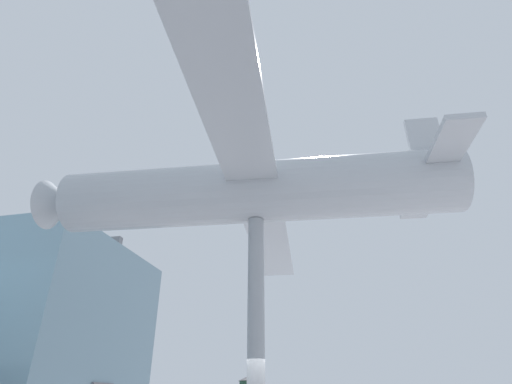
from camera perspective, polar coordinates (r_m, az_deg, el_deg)
glass_pavilion_right at (r=26.96m, az=-30.75°, el=-17.11°), size 10.45×11.35×10.10m
support_pylon_central at (r=12.10m, az=0.00°, el=-18.75°), size 0.50×0.50×6.71m
suspended_airplane at (r=13.54m, az=-0.89°, el=-0.01°), size 19.69×14.65×3.50m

